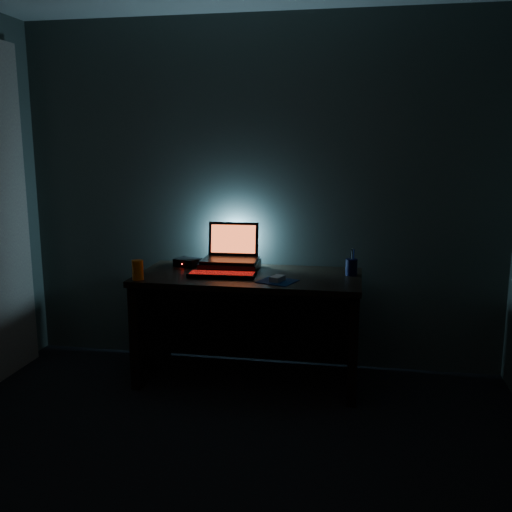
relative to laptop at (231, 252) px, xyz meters
The scene contains 10 objects.
room 1.84m from the laptop, 84.96° to the right, with size 3.50×4.00×2.50m.
desk 0.43m from the laptop, 38.02° to the right, with size 1.50×0.70×0.75m.
riser 0.10m from the laptop, 88.16° to the right, with size 0.40×0.30×0.06m, color black.
laptop is the anchor object (origin of this frame).
keyboard 0.29m from the laptop, 91.08° to the right, with size 0.45×0.16×0.03m.
mousepad 0.52m from the laptop, 42.29° to the right, with size 0.22×0.20×0.00m, color navy.
mouse 0.52m from the laptop, 42.29° to the right, with size 0.07×0.11×0.03m, color gray.
pen_cup 0.84m from the laptop, ahead, with size 0.08×0.08×0.11m, color black.
juice_glass 0.69m from the laptop, 139.33° to the right, with size 0.07×0.07×0.13m, color orange.
router 0.34m from the laptop, behind, with size 0.20×0.18×0.06m.
Camera 1 is at (0.71, -2.06, 1.61)m, focal length 40.00 mm.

